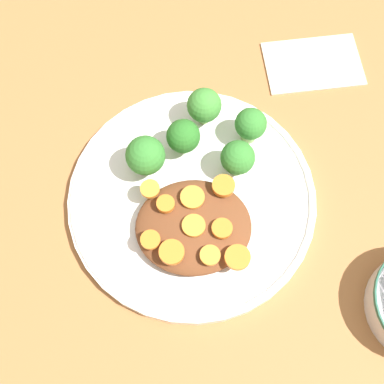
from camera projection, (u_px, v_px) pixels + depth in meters
ground_plane at (192, 201)px, 0.63m from camera, size 4.00×4.00×0.00m
plate at (192, 198)px, 0.62m from camera, size 0.29×0.29×0.02m
stew_mound at (192, 227)px, 0.59m from camera, size 0.13×0.11×0.03m
broccoli_floret_0 at (183, 137)px, 0.61m from camera, size 0.04×0.04×0.05m
broccoli_floret_1 at (251, 125)px, 0.62m from camera, size 0.04×0.04×0.05m
broccoli_floret_2 at (238, 158)px, 0.60m from camera, size 0.04×0.04×0.05m
broccoli_floret_3 at (204, 106)px, 0.62m from camera, size 0.04×0.04×0.06m
broccoli_floret_4 at (145, 156)px, 0.60m from camera, size 0.05×0.05×0.06m
carrot_slice_0 at (224, 188)px, 0.59m from camera, size 0.03×0.03×0.01m
carrot_slice_1 at (191, 226)px, 0.57m from camera, size 0.03×0.03×0.00m
carrot_slice_2 at (150, 240)px, 0.57m from camera, size 0.02×0.02×0.00m
carrot_slice_3 at (191, 197)px, 0.58m from camera, size 0.03×0.03×0.00m
carrot_slice_4 at (222, 229)px, 0.57m from camera, size 0.02×0.02×0.01m
carrot_slice_5 at (166, 204)px, 0.58m from camera, size 0.02×0.02×0.01m
carrot_slice_6 at (210, 255)px, 0.56m from camera, size 0.02×0.02×0.00m
carrot_slice_7 at (172, 252)px, 0.56m from camera, size 0.03×0.03×0.01m
carrot_slice_8 at (238, 257)px, 0.56m from camera, size 0.03×0.03×0.01m
carrot_slice_9 at (150, 189)px, 0.59m from camera, size 0.02×0.02×0.00m
napkin at (313, 63)px, 0.70m from camera, size 0.13×0.09×0.01m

